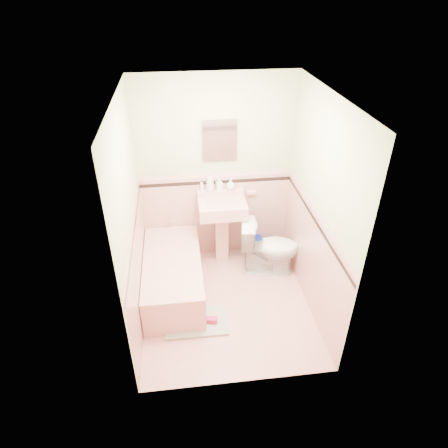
{
  "coord_description": "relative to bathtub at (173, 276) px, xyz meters",
  "views": [
    {
      "loc": [
        -0.47,
        -3.48,
        3.41
      ],
      "look_at": [
        0.0,
        0.25,
        1.0
      ],
      "focal_mm": 31.3,
      "sensor_mm": 36.0,
      "label": 1
    }
  ],
  "objects": [
    {
      "name": "medicine_cabinet",
      "position": [
        0.68,
        0.74,
        1.47
      ],
      "size": [
        0.38,
        0.04,
        0.48
      ],
      "primitive_type": "cube",
      "color": "white",
      "rests_on": "wall_back"
    },
    {
      "name": "soap_bottle_left",
      "position": [
        0.55,
        0.71,
        0.93
      ],
      "size": [
        0.13,
        0.13,
        0.26
      ],
      "primitive_type": "imported",
      "rotation": [
        0.0,
        0.0,
        -0.35
      ],
      "color": "#B2B2B2",
      "rests_on": "sink"
    },
    {
      "name": "soap_bottle_mid",
      "position": [
        0.67,
        0.71,
        0.88
      ],
      "size": [
        0.09,
        0.09,
        0.17
      ],
      "primitive_type": "imported",
      "rotation": [
        0.0,
        0.0,
        0.17
      ],
      "color": "#B2B2B2",
      "rests_on": "sink"
    },
    {
      "name": "cap_left",
      "position": [
        -0.35,
        -0.33,
        1.0
      ],
      "size": [
        0.0,
        2.2,
        2.2
      ],
      "primitive_type": "plane",
      "rotation": [
        1.57,
        0.0,
        1.57
      ],
      "color": "#E1A09E",
      "rests_on": "ground"
    },
    {
      "name": "bucket",
      "position": [
        1.14,
        0.67,
        -0.1
      ],
      "size": [
        0.3,
        0.3,
        0.25
      ],
      "primitive_type": null,
      "rotation": [
        0.0,
        0.0,
        0.2
      ],
      "color": "#1627BC",
      "rests_on": "floor"
    },
    {
      "name": "wainscot_right",
      "position": [
        1.62,
        -0.33,
        0.38
      ],
      "size": [
        0.0,
        2.2,
        2.2
      ],
      "primitive_type": "plane",
      "rotation": [
        1.57,
        0.0,
        -1.57
      ],
      "color": "#E4A098",
      "rests_on": "ground"
    },
    {
      "name": "cap_right",
      "position": [
        1.61,
        -0.33,
        1.0
      ],
      "size": [
        0.0,
        2.2,
        2.2
      ],
      "primitive_type": "plane",
      "rotation": [
        1.57,
        0.0,
        -1.57
      ],
      "color": "#E1A09E",
      "rests_on": "ground"
    },
    {
      "name": "accent_right",
      "position": [
        1.61,
        -0.33,
        0.89
      ],
      "size": [
        0.0,
        2.2,
        2.2
      ],
      "primitive_type": "plane",
      "rotation": [
        1.57,
        0.0,
        -1.57
      ],
      "color": "black",
      "rests_on": "ground"
    },
    {
      "name": "wainscot_left",
      "position": [
        -0.36,
        -0.33,
        0.38
      ],
      "size": [
        0.0,
        2.2,
        2.2
      ],
      "primitive_type": "plane",
      "rotation": [
        1.57,
        0.0,
        1.57
      ],
      "color": "#E4A098",
      "rests_on": "ground"
    },
    {
      "name": "wall_right",
      "position": [
        1.63,
        -0.33,
        1.02
      ],
      "size": [
        0.0,
        2.5,
        2.5
      ],
      "primitive_type": "plane",
      "rotation": [
        1.57,
        0.0,
        -1.57
      ],
      "color": "#F4E6C7",
      "rests_on": "ground"
    },
    {
      "name": "toilet",
      "position": [
        1.27,
        0.24,
        0.16
      ],
      "size": [
        0.81,
        0.55,
        0.76
      ],
      "primitive_type": "imported",
      "rotation": [
        0.0,
        0.0,
        1.39
      ],
      "color": "white",
      "rests_on": "floor"
    },
    {
      "name": "wall_back",
      "position": [
        0.63,
        0.77,
        1.02
      ],
      "size": [
        2.5,
        0.0,
        2.5
      ],
      "primitive_type": "plane",
      "rotation": [
        1.57,
        0.0,
        0.0
      ],
      "color": "#F4E6C7",
      "rests_on": "ground"
    },
    {
      "name": "cap_back",
      "position": [
        0.63,
        0.75,
        0.99
      ],
      "size": [
        2.0,
        0.0,
        2.0
      ],
      "primitive_type": "plane",
      "rotation": [
        1.57,
        0.0,
        0.0
      ],
      "color": "#E1A09E",
      "rests_on": "ground"
    },
    {
      "name": "wainscot_back",
      "position": [
        0.63,
        0.76,
        0.38
      ],
      "size": [
        2.0,
        0.0,
        2.0
      ],
      "primitive_type": "plane",
      "rotation": [
        1.57,
        0.0,
        0.0
      ],
      "color": "#E4A098",
      "rests_on": "ground"
    },
    {
      "name": "accent_back",
      "position": [
        0.63,
        0.75,
        0.9
      ],
      "size": [
        2.0,
        0.0,
        2.0
      ],
      "primitive_type": "plane",
      "rotation": [
        1.57,
        0.0,
        0.0
      ],
      "color": "black",
      "rests_on": "ground"
    },
    {
      "name": "wall_left",
      "position": [
        -0.37,
        -0.33,
        1.02
      ],
      "size": [
        0.0,
        2.5,
        2.5
      ],
      "primitive_type": "plane",
      "rotation": [
        1.57,
        0.0,
        1.57
      ],
      "color": "#F4E6C7",
      "rests_on": "ground"
    },
    {
      "name": "sink_faucet",
      "position": [
        0.68,
        0.67,
        0.72
      ],
      "size": [
        0.02,
        0.02,
        0.1
      ],
      "primitive_type": "cylinder",
      "color": "silver",
      "rests_on": "sink"
    },
    {
      "name": "bathtub",
      "position": [
        0.0,
        0.0,
        0.0
      ],
      "size": [
        0.7,
        1.5,
        0.45
      ],
      "primitive_type": "cube",
      "color": "#DC9891",
      "rests_on": "floor"
    },
    {
      "name": "bath_mat",
      "position": [
        0.24,
        -0.6,
        -0.21
      ],
      "size": [
        0.71,
        0.48,
        0.03
      ],
      "primitive_type": "cube",
      "rotation": [
        0.0,
        0.0,
        -0.01
      ],
      "color": "gray",
      "rests_on": "floor"
    },
    {
      "name": "tub_faucet",
      "position": [
        0.0,
        0.72,
        0.41
      ],
      "size": [
        0.04,
        0.12,
        0.04
      ],
      "primitive_type": "cylinder",
      "rotation": [
        1.57,
        0.0,
        0.0
      ],
      "color": "silver",
      "rests_on": "wall_back"
    },
    {
      "name": "sink",
      "position": [
        0.68,
        0.53,
        0.26
      ],
      "size": [
        0.61,
        0.5,
        0.96
      ],
      "primitive_type": null,
      "color": "#DC9891",
      "rests_on": "floor"
    },
    {
      "name": "accent_front",
      "position": [
        0.63,
        -1.41,
        0.9
      ],
      "size": [
        2.0,
        0.0,
        2.0
      ],
      "primitive_type": "plane",
      "rotation": [
        -1.57,
        0.0,
        0.0
      ],
      "color": "black",
      "rests_on": "ground"
    },
    {
      "name": "wainscot_front",
      "position": [
        0.63,
        -1.42,
        0.38
      ],
      "size": [
        2.0,
        0.0,
        2.0
      ],
      "primitive_type": "plane",
      "rotation": [
        -1.57,
        0.0,
        0.0
      ],
      "color": "#E4A098",
      "rests_on": "ground"
    },
    {
      "name": "cap_front",
      "position": [
        0.63,
        -1.41,
        0.99
      ],
      "size": [
        2.0,
        0.0,
        2.0
      ],
      "primitive_type": "plane",
      "rotation": [
        -1.57,
        0.0,
        0.0
      ],
      "color": "#E1A09E",
      "rests_on": "ground"
    },
    {
      "name": "shoe",
      "position": [
        0.4,
        -0.63,
        -0.17
      ],
      "size": [
        0.17,
        0.1,
        0.06
      ],
      "primitive_type": "cube",
      "rotation": [
        0.0,
        0.0,
        -0.21
      ],
      "color": "#BF1E59",
      "rests_on": "bath_mat"
    },
    {
      "name": "tube",
      "position": [
        0.44,
        0.71,
        0.86
      ],
      "size": [
        0.04,
        0.04,
        0.12
      ],
      "primitive_type": "cylinder",
      "rotation": [
        0.0,
        0.0,
        0.05
      ],
      "color": "white",
      "rests_on": "sink"
    },
    {
      "name": "wall_front",
      "position": [
        0.63,
        -1.43,
        1.02
      ],
      "size": [
        2.5,
        0.0,
        2.5
      ],
      "primitive_type": "plane",
      "rotation": [
        -1.57,
        0.0,
        0.0
      ],
      "color": "#F4E6C7",
      "rests_on": "ground"
    },
    {
      "name": "ceiling",
      "position": [
        0.63,
        -0.33,
        2.27
      ],
      "size": [
        2.2,
        2.2,
        0.0
      ],
      "primitive_type": "plane",
      "rotation": [
        3.14,
        0.0,
        0.0
      ],
      "color": "white",
      "rests_on": "ground"
    },
    {
      "name": "accent_left",
      "position": [
        -0.35,
        -0.33,
        0.89
      ],
      "size": [
        0.0,
        2.2,
        2.2
      ],
      "primitive_type": "plane",
      "rotation": [
        1.57,
        0.0,
        1.57
      ],
      "color": "black",
      "rests_on": "ground"
    },
    {
      "name": "floor",
      "position": [
        0.63,
        -0.33,
        -0.23
      ],
      "size": [
        2.2,
        2.2,
        0.0
      ],
      "primitive_type": "plane",
      "color": "#E19B93",
      "rests_on": "ground"
    },
    {
      "name": "soap_bottle_right",
      "position": [
        0.82,
        0.71,
        0.87
      ],
      "size": [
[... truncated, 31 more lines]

